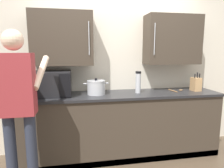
{
  "coord_description": "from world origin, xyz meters",
  "views": [
    {
      "loc": [
        -0.63,
        -1.88,
        1.53
      ],
      "look_at": [
        -0.15,
        0.76,
        1.09
      ],
      "focal_mm": 31.67,
      "sensor_mm": 36.0,
      "label": 1
    }
  ],
  "objects_px": {
    "wooden_spoon": "(177,90)",
    "knife_block": "(196,84)",
    "person_figure": "(18,102)",
    "stock_pot": "(96,87)",
    "microwave_oven": "(50,84)",
    "thermos_flask": "(138,82)"
  },
  "relations": [
    {
      "from": "thermos_flask",
      "to": "stock_pot",
      "type": "xyz_separation_m",
      "value": [
        -0.61,
        0.01,
        -0.06
      ]
    },
    {
      "from": "wooden_spoon",
      "to": "stock_pot",
      "type": "height_order",
      "value": "stock_pot"
    },
    {
      "from": "stock_pot",
      "to": "knife_block",
      "type": "relative_size",
      "value": 1.23
    },
    {
      "from": "wooden_spoon",
      "to": "person_figure",
      "type": "relative_size",
      "value": 0.13
    },
    {
      "from": "knife_block",
      "to": "wooden_spoon",
      "type": "bearing_deg",
      "value": 173.14
    },
    {
      "from": "microwave_oven",
      "to": "stock_pot",
      "type": "xyz_separation_m",
      "value": [
        0.62,
        -0.02,
        -0.07
      ]
    },
    {
      "from": "wooden_spoon",
      "to": "stock_pot",
      "type": "xyz_separation_m",
      "value": [
        -1.24,
        -0.02,
        0.09
      ]
    },
    {
      "from": "thermos_flask",
      "to": "person_figure",
      "type": "bearing_deg",
      "value": -155.37
    },
    {
      "from": "knife_block",
      "to": "person_figure",
      "type": "xyz_separation_m",
      "value": [
        -2.37,
        -0.66,
        0.0
      ]
    },
    {
      "from": "knife_block",
      "to": "stock_pot",
      "type": "bearing_deg",
      "value": 179.43
    },
    {
      "from": "stock_pot",
      "to": "knife_block",
      "type": "bearing_deg",
      "value": -0.57
    },
    {
      "from": "stock_pot",
      "to": "person_figure",
      "type": "height_order",
      "value": "person_figure"
    },
    {
      "from": "microwave_oven",
      "to": "wooden_spoon",
      "type": "bearing_deg",
      "value": 0.06
    },
    {
      "from": "knife_block",
      "to": "person_figure",
      "type": "bearing_deg",
      "value": -164.37
    },
    {
      "from": "thermos_flask",
      "to": "knife_block",
      "type": "xyz_separation_m",
      "value": [
        0.92,
        -0.0,
        -0.06
      ]
    },
    {
      "from": "thermos_flask",
      "to": "person_figure",
      "type": "height_order",
      "value": "person_figure"
    },
    {
      "from": "thermos_flask",
      "to": "knife_block",
      "type": "height_order",
      "value": "thermos_flask"
    },
    {
      "from": "wooden_spoon",
      "to": "person_figure",
      "type": "height_order",
      "value": "person_figure"
    },
    {
      "from": "microwave_oven",
      "to": "knife_block",
      "type": "height_order",
      "value": "microwave_oven"
    },
    {
      "from": "thermos_flask",
      "to": "wooden_spoon",
      "type": "bearing_deg",
      "value": 2.86
    },
    {
      "from": "wooden_spoon",
      "to": "knife_block",
      "type": "bearing_deg",
      "value": -6.86
    },
    {
      "from": "stock_pot",
      "to": "knife_block",
      "type": "xyz_separation_m",
      "value": [
        1.52,
        -0.02,
        0.0
      ]
    }
  ]
}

